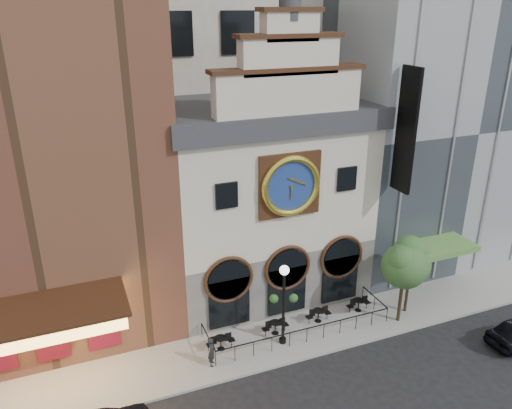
{
  "coord_description": "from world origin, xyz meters",
  "views": [
    {
      "loc": [
        -11.1,
        -19.05,
        17.69
      ],
      "look_at": [
        -1.13,
        6.0,
        6.8
      ],
      "focal_mm": 35.0,
      "sensor_mm": 36.0,
      "label": 1
    }
  ],
  "objects_px": {
    "bistro_1": "(275,327)",
    "bistro_3": "(359,304)",
    "bistro_0": "(221,342)",
    "lamppost": "(284,296)",
    "pedestrian": "(212,352)",
    "tree_left": "(405,262)",
    "tree_right": "(411,261)",
    "bistro_2": "(318,315)"
  },
  "relations": [
    {
      "from": "bistro_1",
      "to": "lamppost",
      "type": "bearing_deg",
      "value": -85.97
    },
    {
      "from": "bistro_3",
      "to": "pedestrian",
      "type": "xyz_separation_m",
      "value": [
        -9.79,
        -1.42,
        0.36
      ]
    },
    {
      "from": "bistro_2",
      "to": "tree_left",
      "type": "height_order",
      "value": "tree_left"
    },
    {
      "from": "bistro_0",
      "to": "pedestrian",
      "type": "relative_size",
      "value": 0.96
    },
    {
      "from": "bistro_2",
      "to": "bistro_1",
      "type": "bearing_deg",
      "value": -177.34
    },
    {
      "from": "bistro_2",
      "to": "tree_left",
      "type": "bearing_deg",
      "value": -19.59
    },
    {
      "from": "tree_right",
      "to": "bistro_2",
      "type": "bearing_deg",
      "value": 170.17
    },
    {
      "from": "pedestrian",
      "to": "bistro_1",
      "type": "bearing_deg",
      "value": -50.74
    },
    {
      "from": "bistro_0",
      "to": "bistro_3",
      "type": "distance_m",
      "value": 8.99
    },
    {
      "from": "bistro_3",
      "to": "lamppost",
      "type": "height_order",
      "value": "lamppost"
    },
    {
      "from": "bistro_0",
      "to": "bistro_1",
      "type": "height_order",
      "value": "same"
    },
    {
      "from": "bistro_1",
      "to": "lamppost",
      "type": "height_order",
      "value": "lamppost"
    },
    {
      "from": "bistro_1",
      "to": "bistro_3",
      "type": "relative_size",
      "value": 1.0
    },
    {
      "from": "bistro_1",
      "to": "bistro_2",
      "type": "relative_size",
      "value": 1.0
    },
    {
      "from": "bistro_1",
      "to": "tree_left",
      "type": "relative_size",
      "value": 0.3
    },
    {
      "from": "tree_right",
      "to": "bistro_3",
      "type": "bearing_deg",
      "value": 159.09
    },
    {
      "from": "bistro_2",
      "to": "tree_right",
      "type": "xyz_separation_m",
      "value": [
        5.53,
        -0.96,
        2.96
      ]
    },
    {
      "from": "bistro_1",
      "to": "bistro_3",
      "type": "xyz_separation_m",
      "value": [
        5.66,
        0.21,
        0.0
      ]
    },
    {
      "from": "bistro_1",
      "to": "lamppost",
      "type": "distance_m",
      "value": 2.69
    },
    {
      "from": "bistro_2",
      "to": "bistro_3",
      "type": "xyz_separation_m",
      "value": [
        2.82,
        0.08,
        0.0
      ]
    },
    {
      "from": "tree_right",
      "to": "lamppost",
      "type": "bearing_deg",
      "value": -179.55
    },
    {
      "from": "bistro_1",
      "to": "tree_left",
      "type": "height_order",
      "value": "tree_left"
    },
    {
      "from": "lamppost",
      "to": "tree_right",
      "type": "distance_m",
      "value": 8.32
    },
    {
      "from": "bistro_0",
      "to": "tree_right",
      "type": "xyz_separation_m",
      "value": [
        11.69,
        -0.64,
        2.96
      ]
    },
    {
      "from": "bistro_0",
      "to": "lamppost",
      "type": "xyz_separation_m",
      "value": [
        3.38,
        -0.7,
        2.53
      ]
    },
    {
      "from": "pedestrian",
      "to": "bistro_0",
      "type": "bearing_deg",
      "value": -15.62
    },
    {
      "from": "lamppost",
      "to": "bistro_0",
      "type": "bearing_deg",
      "value": -173.08
    },
    {
      "from": "pedestrian",
      "to": "tree_left",
      "type": "xyz_separation_m",
      "value": [
        11.51,
        -0.27,
        3.05
      ]
    },
    {
      "from": "bistro_1",
      "to": "tree_right",
      "type": "height_order",
      "value": "tree_right"
    },
    {
      "from": "bistro_3",
      "to": "lamppost",
      "type": "relative_size",
      "value": 0.33
    },
    {
      "from": "bistro_0",
      "to": "lamppost",
      "type": "distance_m",
      "value": 4.28
    },
    {
      "from": "tree_left",
      "to": "tree_right",
      "type": "xyz_separation_m",
      "value": [
        0.99,
        0.66,
        -0.46
      ]
    },
    {
      "from": "bistro_0",
      "to": "tree_left",
      "type": "relative_size",
      "value": 0.3
    },
    {
      "from": "bistro_0",
      "to": "pedestrian",
      "type": "distance_m",
      "value": 1.35
    },
    {
      "from": "lamppost",
      "to": "bistro_3",
      "type": "bearing_deg",
      "value": 29.77
    },
    {
      "from": "bistro_2",
      "to": "pedestrian",
      "type": "xyz_separation_m",
      "value": [
        -6.97,
        -1.34,
        0.36
      ]
    },
    {
      "from": "pedestrian",
      "to": "tree_right",
      "type": "relative_size",
      "value": 0.35
    },
    {
      "from": "bistro_0",
      "to": "bistro_2",
      "type": "distance_m",
      "value": 6.17
    },
    {
      "from": "bistro_1",
      "to": "bistro_3",
      "type": "height_order",
      "value": "same"
    },
    {
      "from": "bistro_2",
      "to": "bistro_0",
      "type": "bearing_deg",
      "value": -177.0
    },
    {
      "from": "bistro_0",
      "to": "bistro_3",
      "type": "relative_size",
      "value": 1.0
    },
    {
      "from": "bistro_0",
      "to": "tree_left",
      "type": "distance_m",
      "value": 11.3
    }
  ]
}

